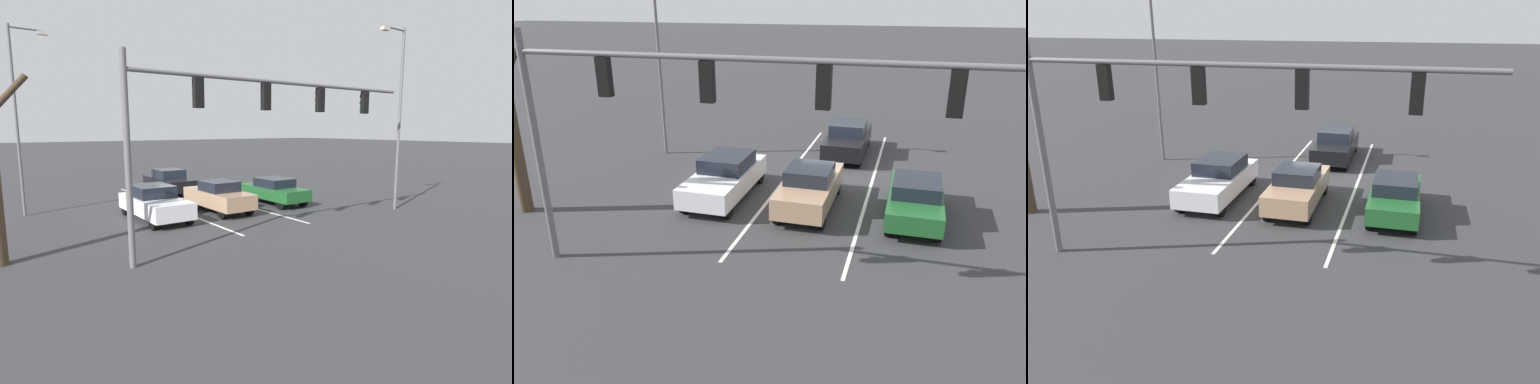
% 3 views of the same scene
% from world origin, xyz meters
% --- Properties ---
extents(ground_plane, '(240.00, 240.00, 0.00)m').
position_xyz_m(ground_plane, '(0.00, 0.00, 0.00)').
color(ground_plane, '#333335').
extents(lane_stripe_left_divider, '(0.12, 15.24, 0.01)m').
position_xyz_m(lane_stripe_left_divider, '(-1.77, 1.62, 0.01)').
color(lane_stripe_left_divider, silver).
rests_on(lane_stripe_left_divider, ground_plane).
extents(lane_stripe_center_divider, '(0.12, 15.24, 0.01)m').
position_xyz_m(lane_stripe_center_divider, '(1.77, 1.62, 0.01)').
color(lane_stripe_center_divider, silver).
rests_on(lane_stripe_center_divider, ground_plane).
extents(car_darkgreen_leftlane_front, '(1.77, 4.40, 1.45)m').
position_xyz_m(car_darkgreen_leftlane_front, '(-3.49, 4.48, 0.76)').
color(car_darkgreen_leftlane_front, '#1E5928').
rests_on(car_darkgreen_leftlane_front, ground_plane).
extents(car_white_rightlane_front, '(1.87, 4.79, 1.58)m').
position_xyz_m(car_white_rightlane_front, '(3.47, 4.36, 0.79)').
color(car_white_rightlane_front, silver).
rests_on(car_white_rightlane_front, ground_plane).
extents(car_tan_midlane_front, '(1.74, 4.44, 1.58)m').
position_xyz_m(car_tan_midlane_front, '(0.16, 4.58, 0.80)').
color(car_tan_midlane_front, tan).
rests_on(car_tan_midlane_front, ground_plane).
extents(car_black_midlane_second, '(1.79, 4.69, 1.58)m').
position_xyz_m(car_black_midlane_second, '(-0.21, -2.37, 0.78)').
color(car_black_midlane_second, black).
rests_on(car_black_midlane_second, ground_plane).
extents(traffic_signal_gantry, '(12.52, 0.37, 6.42)m').
position_xyz_m(traffic_signal_gantry, '(2.08, 10.22, 4.83)').
color(traffic_signal_gantry, slate).
rests_on(traffic_signal_gantry, ground_plane).
extents(street_lamp_right_shoulder, '(1.69, 0.24, 8.90)m').
position_xyz_m(street_lamp_right_shoulder, '(8.14, -0.10, 5.04)').
color(street_lamp_right_shoulder, slate).
rests_on(street_lamp_right_shoulder, ground_plane).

